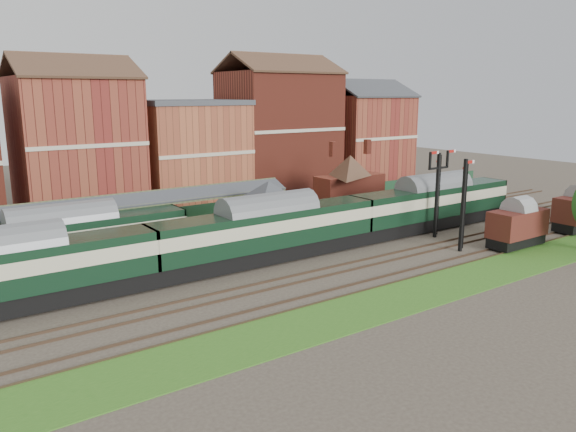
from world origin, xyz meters
TOP-DOWN VIEW (x-y plane):
  - ground at (0.00, 0.00)m, footprint 160.00×160.00m
  - grass_back at (0.00, 16.00)m, footprint 90.00×4.50m
  - grass_front at (0.00, -12.00)m, footprint 90.00×5.00m
  - fence at (0.00, 18.00)m, footprint 90.00×0.12m
  - platform at (-5.00, 9.75)m, footprint 55.00×3.40m
  - signal_box at (-3.00, 3.25)m, footprint 5.40×5.40m
  - brick_hut at (5.00, 3.25)m, footprint 3.20×2.64m
  - station_building at (12.00, 9.75)m, footprint 8.10×8.10m
  - canopy at (-11.00, 9.75)m, footprint 26.00×3.89m
  - semaphore_bracket at (12.04, -2.50)m, footprint 3.60×0.25m
  - semaphore_siding at (10.02, -7.00)m, footprint 1.23×0.25m
  - town_backdrop at (-0.18, 25.00)m, footprint 69.00×10.00m
  - dmu_train at (-5.21, 0.00)m, footprint 59.29×3.11m
  - platform_railcar at (-19.40, 6.50)m, footprint 18.87×2.97m
  - goods_van_a at (15.12, -9.00)m, footprint 5.79×2.51m

SIDE VIEW (x-z plane):
  - ground at x=0.00m, z-range 0.00..0.00m
  - grass_back at x=0.00m, z-range 0.00..0.06m
  - grass_front at x=0.00m, z-range 0.00..0.06m
  - platform at x=-5.00m, z-range 0.00..1.00m
  - fence at x=0.00m, z-range 0.00..1.50m
  - brick_hut at x=5.00m, z-range -0.28..2.67m
  - goods_van_a at x=15.12m, z-range 0.25..3.76m
  - platform_railcar at x=-19.40m, z-range 0.36..4.71m
  - dmu_train at x=-5.21m, z-range 0.37..4.93m
  - signal_box at x=-3.00m, z-range 0.19..6.19m
  - station_building at x=12.00m, z-range 1.01..6.91m
  - semaphore_siding at x=10.02m, z-range 0.16..8.16m
  - canopy at x=-11.00m, z-range 2.54..6.62m
  - semaphore_bracket at x=12.04m, z-range 0.54..8.72m
  - town_backdrop at x=-0.18m, z-range -1.00..15.00m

